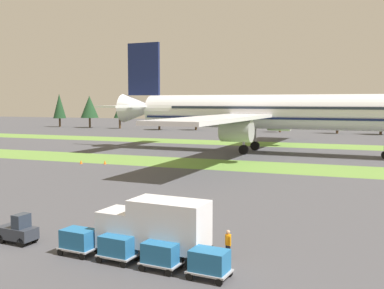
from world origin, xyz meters
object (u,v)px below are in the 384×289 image
at_px(baggage_tug, 18,231).
at_px(taxiway_marker_1, 81,162).
at_px(airliner, 262,112).
at_px(cargo_dolly_second, 118,246).
at_px(ground_crew_loader, 228,243).
at_px(taxiway_marker_0, 105,162).
at_px(cargo_dolly_third, 161,254).
at_px(cargo_dolly_lead, 78,240).
at_px(catering_truck, 155,226).
at_px(cargo_dolly_fourth, 209,262).

bearing_deg(baggage_tug, taxiway_marker_1, 33.77).
bearing_deg(airliner, cargo_dolly_second, 6.84).
distance_m(ground_crew_loader, taxiway_marker_1, 44.95).
xyz_separation_m(airliner, taxiway_marker_1, (-22.06, -23.85, -7.17)).
height_order(baggage_tug, taxiway_marker_0, baggage_tug).
relative_size(baggage_tug, cargo_dolly_third, 1.16).
bearing_deg(cargo_dolly_second, airliner, 9.29).
distance_m(cargo_dolly_second, cargo_dolly_third, 2.90).
relative_size(cargo_dolly_third, taxiway_marker_0, 4.02).
bearing_deg(cargo_dolly_third, taxiway_marker_1, 45.27).
xyz_separation_m(cargo_dolly_lead, taxiway_marker_0, (-19.73, 35.04, -0.63)).
bearing_deg(ground_crew_loader, catering_truck, 62.31).
bearing_deg(ground_crew_loader, taxiway_marker_0, -6.28).
bearing_deg(cargo_dolly_lead, cargo_dolly_third, -90.00).
relative_size(catering_truck, taxiway_marker_1, 12.72).
xyz_separation_m(baggage_tug, taxiway_marker_0, (-14.73, 34.57, -0.52)).
bearing_deg(baggage_tug, ground_crew_loader, -76.42).
bearing_deg(cargo_dolly_lead, baggage_tug, 90.00).
bearing_deg(taxiway_marker_0, cargo_dolly_fourth, -51.62).
bearing_deg(taxiway_marker_0, catering_truck, -54.33).
distance_m(cargo_dolly_second, taxiway_marker_0, 41.93).
height_order(cargo_dolly_second, taxiway_marker_1, cargo_dolly_second).
bearing_deg(cargo_dolly_third, baggage_tug, 90.00).
height_order(catering_truck, taxiway_marker_1, catering_truck).
bearing_deg(cargo_dolly_third, catering_truck, 40.30).
bearing_deg(cargo_dolly_third, ground_crew_loader, -39.25).
xyz_separation_m(baggage_tug, cargo_dolly_third, (10.78, -1.00, 0.10)).
relative_size(catering_truck, ground_crew_loader, 4.08).
height_order(cargo_dolly_lead, catering_truck, catering_truck).
relative_size(cargo_dolly_lead, cargo_dolly_third, 1.00).
relative_size(baggage_tug, cargo_dolly_second, 1.16).
relative_size(airliner, cargo_dolly_fourth, 30.54).
xyz_separation_m(cargo_dolly_third, taxiway_marker_0, (-25.50, 35.57, -0.63)).
relative_size(airliner, ground_crew_loader, 40.88).
distance_m(cargo_dolly_third, taxiway_marker_0, 43.78).
distance_m(cargo_dolly_lead, ground_crew_loader, 9.07).
bearing_deg(taxiway_marker_0, baggage_tug, -66.93).
relative_size(cargo_dolly_fourth, taxiway_marker_0, 4.02).
distance_m(baggage_tug, taxiway_marker_0, 37.58).
bearing_deg(cargo_dolly_third, airliner, 12.08).
distance_m(cargo_dolly_lead, cargo_dolly_fourth, 8.70).
bearing_deg(catering_truck, taxiway_marker_0, 39.77).
distance_m(cargo_dolly_fourth, ground_crew_loader, 3.27).
relative_size(airliner, catering_truck, 10.02).
relative_size(cargo_dolly_lead, taxiway_marker_0, 4.02).
distance_m(ground_crew_loader, taxiway_marker_0, 43.26).
xyz_separation_m(catering_truck, taxiway_marker_0, (-24.42, 34.02, -1.66)).
height_order(cargo_dolly_third, taxiway_marker_0, cargo_dolly_third).
relative_size(cargo_dolly_second, taxiway_marker_1, 4.17).
relative_size(airliner, baggage_tug, 26.26).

